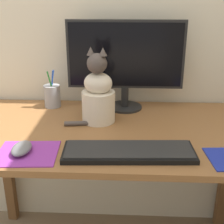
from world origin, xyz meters
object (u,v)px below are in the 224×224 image
Objects in this scene: keyboard at (129,152)px; cat at (98,95)px; monitor at (125,60)px; pen_cup at (52,96)px; computer_mouse_left at (22,148)px.

keyboard is 0.35m from cat.
monitor is 0.41m from pen_cup.
cat reaches higher than pen_cup.
monitor is 1.67× the size of cat.
cat is at bearing 111.59° from keyboard.
computer_mouse_left is 0.49m from pen_cup.
cat reaches higher than computer_mouse_left.
computer_mouse_left is 0.34× the size of cat.
computer_mouse_left is at bearing -127.02° from monitor.
keyboard is at bearing 1.60° from computer_mouse_left.
cat is 1.80× the size of pen_cup.
monitor reaches higher than keyboard.
computer_mouse_left is 0.61× the size of pen_cup.
pen_cup is (-0.25, 0.18, -0.07)m from cat.
pen_cup is at bearing 125.92° from keyboard.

